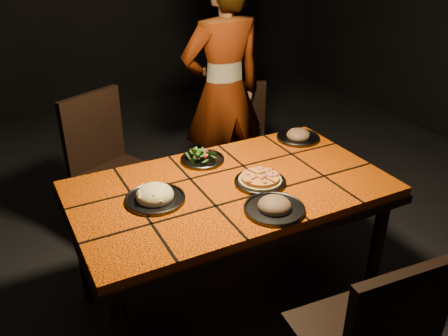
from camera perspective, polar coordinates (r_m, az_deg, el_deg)
name	(u,v)px	position (r m, az deg, el deg)	size (l,w,h in m)	color
room_shell	(232,36)	(2.15, 0.93, 15.62)	(6.04, 7.04, 3.08)	black
dining_table	(230,198)	(2.46, 0.78, -3.60)	(1.62, 0.92, 0.75)	#DB5106
chair_far_left	(107,160)	(3.16, -13.86, 0.97)	(0.60, 0.60, 1.00)	black
chair_far_right	(244,133)	(3.66, 2.38, 4.22)	(0.47, 0.47, 0.87)	black
diner	(223,92)	(3.40, -0.07, 9.11)	(0.63, 0.42, 1.73)	brown
plate_pizza	(260,180)	(2.43, 4.37, -1.49)	(0.27, 0.27, 0.04)	#3D3D42
plate_pasta	(155,196)	(2.30, -8.30, -3.36)	(0.29, 0.29, 0.10)	#3D3D42
plate_salad	(202,157)	(2.65, -2.61, 1.35)	(0.25, 0.25, 0.07)	#3D3D42
plate_mushroom_a	(274,206)	(2.21, 6.10, -4.57)	(0.29, 0.29, 0.09)	#3D3D42
plate_mushroom_b	(298,136)	(2.96, 8.93, 3.88)	(0.27, 0.27, 0.09)	#3D3D42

